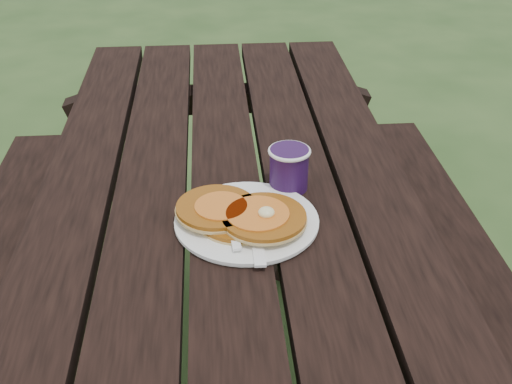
{
  "coord_description": "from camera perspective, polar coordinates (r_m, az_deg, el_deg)",
  "views": [
    {
      "loc": [
        -0.02,
        -1.08,
        1.42
      ],
      "look_at": [
        0.05,
        -0.08,
        0.8
      ],
      "focal_mm": 45.0,
      "sensor_mm": 36.0,
      "label": 1
    }
  ],
  "objects": [
    {
      "name": "pancake_stack",
      "position": [
        1.16,
        -1.31,
        -2.02
      ],
      "size": [
        0.23,
        0.19,
        0.04
      ],
      "rotation": [
        0.0,
        0.0,
        -0.15
      ],
      "color": "#955110",
      "rests_on": "plate"
    },
    {
      "name": "picnic_table",
      "position": [
        1.51,
        -2.28,
        -12.62
      ],
      "size": [
        1.36,
        1.8,
        0.75
      ],
      "color": "black",
      "rests_on": "ground"
    },
    {
      "name": "knife",
      "position": [
        1.13,
        0.02,
        -3.81
      ],
      "size": [
        0.02,
        0.18,
        0.0
      ],
      "primitive_type": "cube",
      "rotation": [
        0.0,
        0.0,
        0.0
      ],
      "color": "white",
      "rests_on": "plate"
    },
    {
      "name": "coffee_cup",
      "position": [
        1.26,
        2.95,
        2.33
      ],
      "size": [
        0.08,
        0.08,
        0.09
      ],
      "rotation": [
        0.0,
        0.0,
        -0.11
      ],
      "color": "#270E3B",
      "rests_on": "picnic_table"
    },
    {
      "name": "plate",
      "position": [
        1.18,
        -0.83,
        -2.65
      ],
      "size": [
        0.31,
        0.31,
        0.01
      ],
      "primitive_type": "cylinder",
      "rotation": [
        0.0,
        0.0,
        -0.26
      ],
      "color": "white",
      "rests_on": "picnic_table"
    },
    {
      "name": "fork",
      "position": [
        1.13,
        -2.03,
        -3.51
      ],
      "size": [
        0.05,
        0.16,
        0.01
      ],
      "primitive_type": null,
      "rotation": [
        0.0,
        0.0,
        0.08
      ],
      "color": "white",
      "rests_on": "plate"
    }
  ]
}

